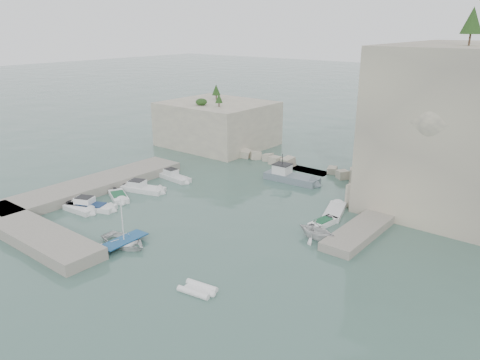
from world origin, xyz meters
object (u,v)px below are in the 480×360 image
Objects in this scene: tender_east_d at (369,207)px; work_boat at (291,182)px; motorboat_c at (119,199)px; rowboat at (124,245)px; motorboat_a at (175,180)px; tender_east_b at (323,225)px; motorboat_d at (92,209)px; tender_east_a at (316,239)px; inflatable_dinghy at (198,291)px; motorboat_e at (81,211)px; tender_east_c at (334,214)px; motorboat_b at (143,191)px.

work_boat is (-11.29, 1.94, 0.00)m from tender_east_d.
rowboat is (10.02, -7.01, 0.00)m from motorboat_c.
motorboat_a is 0.68× the size of work_boat.
rowboat reaches higher than tender_east_b.
motorboat_d is 1.59× the size of tender_east_a.
work_boat is at bearing 81.73° from motorboat_c.
rowboat reaches higher than inflatable_dinghy.
motorboat_a is at bearing 83.51° from tender_east_a.
tender_east_a is at bearing -163.39° from tender_east_d.
motorboat_c is 28.05m from tender_east_d.
motorboat_e is 1.14× the size of tender_east_a.
motorboat_d is 20.78m from inflatable_dinghy.
tender_east_c is 0.68× the size of work_boat.
motorboat_a is 24.29m from tender_east_d.
motorboat_b is at bearing 83.19° from motorboat_e.
tender_east_d reaches higher than motorboat_b.
work_boat reaches higher than rowboat.
motorboat_b is (0.22, -5.39, 0.00)m from motorboat_a.
work_boat is at bearing 99.39° from tender_east_d.
tender_east_c is (21.31, 11.47, 0.00)m from motorboat_c.
tender_east_a is 10.61m from tender_east_d.
inflatable_dinghy is at bearing -48.24° from motorboat_b.
inflatable_dinghy is 27.35m from work_boat.
tender_east_b is at bearing 171.41° from tender_east_c.
tender_east_c is (21.11, 8.05, 0.00)m from motorboat_b.
tender_east_d is (1.45, 7.58, 0.00)m from tender_east_b.
inflatable_dinghy is at bearing -34.88° from motorboat_d.
tender_east_d is 11.45m from work_boat.
motorboat_e is at bearing 109.81° from tender_east_c.
tender_east_d is at bearing -32.74° from rowboat.
motorboat_d is at bearing 158.50° from inflatable_dinghy.
motorboat_d is at bearing 126.75° from tender_east_b.
tender_east_d is (23.38, 20.48, 0.00)m from motorboat_e.
motorboat_d is 1.57× the size of tender_east_b.
tender_east_c is (0.79, 19.89, 0.00)m from inflatable_dinghy.
tender_east_b is at bearing 20.83° from tender_east_a.
tender_east_a reaches higher than motorboat_c.
rowboat is (10.12, -2.17, 0.00)m from motorboat_e.
tender_east_d is at bearing 74.89° from inflatable_dinghy.
tender_east_b is at bearing -171.67° from tender_east_d.
tender_east_d is at bearing -13.08° from work_boat.
tender_east_b is 0.82× the size of tender_east_d.
motorboat_e is (-0.09, -4.84, 0.00)m from motorboat_c.
motorboat_d is (0.07, -7.18, 0.00)m from motorboat_b.
inflatable_dinghy is at bearing 3.74° from motorboat_c.
motorboat_b is 8.27m from motorboat_e.
tender_east_b is (1.33, 16.48, 0.00)m from inflatable_dinghy.
tender_east_c is at bearing 13.98° from motorboat_d.
motorboat_a reaches higher than tender_east_c.
motorboat_c is 0.76× the size of motorboat_d.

